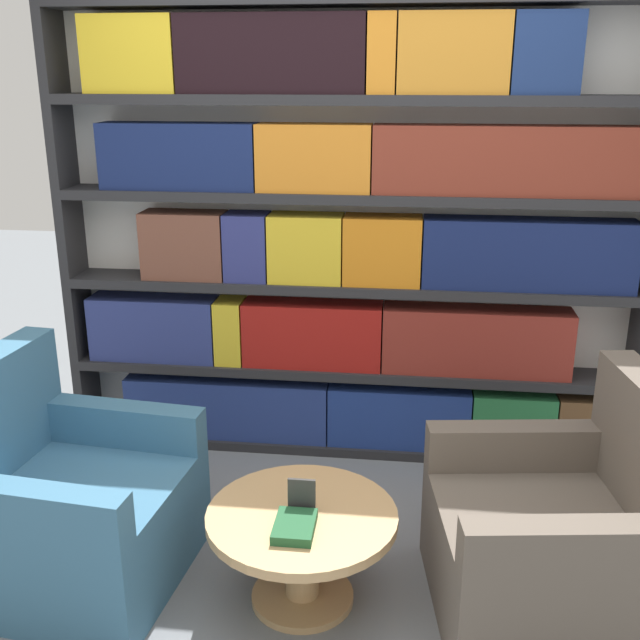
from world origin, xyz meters
TOP-DOWN VIEW (x-y plane):
  - ground_plane at (0.00, 0.00)m, footprint 14.00×14.00m
  - bookshelf at (0.01, 1.49)m, footprint 3.04×0.30m
  - armchair_left at (-1.05, 0.22)m, footprint 0.92×0.90m
  - armchair_right at (0.92, 0.22)m, footprint 0.94×0.93m
  - coffee_table at (-0.06, 0.16)m, footprint 0.74×0.74m
  - table_sign at (-0.06, 0.16)m, footprint 0.11×0.06m
  - stray_book at (-0.07, 0.04)m, footprint 0.15×0.21m

SIDE VIEW (x-z plane):
  - ground_plane at x=0.00m, z-range 0.00..0.00m
  - coffee_table at x=-0.06m, z-range 0.09..0.49m
  - armchair_left at x=-1.05m, z-range -0.15..0.78m
  - armchair_right at x=0.92m, z-range -0.15..0.78m
  - stray_book at x=-0.07m, z-range 0.40..0.44m
  - table_sign at x=-0.06m, z-range 0.39..0.53m
  - bookshelf at x=0.01m, z-range -0.02..2.33m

